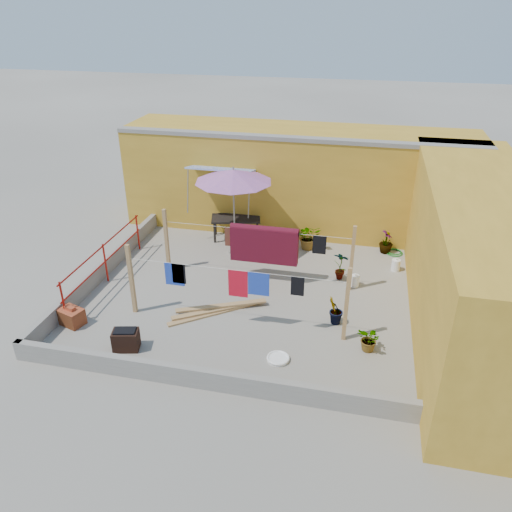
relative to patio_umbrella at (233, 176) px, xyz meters
name	(u,v)px	position (x,y,z in m)	size (l,w,h in m)	color
ground	(249,294)	(0.96, -2.22, -2.37)	(80.00, 80.00, 0.00)	#9E998E
wall_back	(297,179)	(1.46, 2.47, -0.76)	(11.00, 3.27, 3.21)	gold
wall_right	(476,259)	(6.16, -2.22, -0.77)	(2.40, 9.00, 3.20)	gold
parapet_front	(206,379)	(0.96, -5.80, -2.15)	(8.30, 0.16, 0.44)	gray
parapet_left	(103,269)	(-3.12, -2.22, -2.15)	(0.16, 7.30, 0.44)	gray
red_railing	(105,257)	(-2.89, -2.42, -1.65)	(0.05, 4.20, 1.10)	#A31810
clothesline_rig	(260,250)	(1.14, -1.67, -1.35)	(5.09, 2.35, 1.80)	tan
patio_umbrella	(233,176)	(0.00, 0.00, 0.00)	(2.59, 2.59, 2.64)	gray
outdoor_table	(236,220)	(-0.22, 0.98, -1.73)	(1.64, 1.10, 0.70)	black
brick_stack	(72,317)	(-2.74, -4.43, -2.17)	(0.64, 0.55, 0.47)	#AF5228
lumber_pile	(217,310)	(0.40, -3.22, -2.30)	(2.12, 1.53, 0.14)	tan
brazier	(126,340)	(-1.09, -5.01, -2.13)	(0.61, 0.48, 0.49)	black
white_basin	(278,358)	(2.18, -4.67, -2.33)	(0.49, 0.49, 0.08)	white
water_jug_a	(355,281)	(3.59, -1.21, -2.21)	(0.23, 0.23, 0.36)	white
water_jug_b	(396,265)	(4.66, -0.10, -2.20)	(0.24, 0.24, 0.38)	white
green_hose	(394,252)	(4.66, 0.98, -2.34)	(0.50, 0.50, 0.07)	#1A7824
plant_back_a	(309,237)	(2.10, 0.73, -1.98)	(0.71, 0.61, 0.79)	#1F5C1A
plant_back_b	(386,242)	(4.39, 0.98, -2.02)	(0.39, 0.39, 0.70)	#1F5C1A
plant_right_a	(341,265)	(3.18, -0.91, -1.96)	(0.43, 0.29, 0.82)	#1F5C1A
plant_right_b	(335,311)	(3.21, -3.08, -2.01)	(0.39, 0.32, 0.72)	#1F5C1A
plant_right_c	(370,340)	(4.02, -3.92, -2.08)	(0.51, 0.44, 0.57)	#1F5C1A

